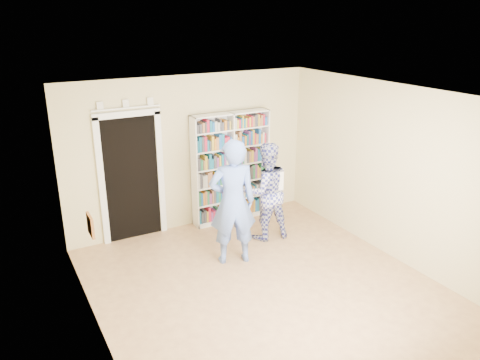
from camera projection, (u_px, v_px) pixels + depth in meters
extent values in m
plane|color=#976A49|center=(266.00, 288.00, 6.58)|extent=(5.00, 5.00, 0.00)
plane|color=white|center=(270.00, 96.00, 5.68)|extent=(5.00, 5.00, 0.00)
plane|color=beige|center=(192.00, 153.00, 8.19)|extent=(4.50, 0.00, 4.50)
plane|color=beige|center=(93.00, 237.00, 5.10)|extent=(0.00, 5.00, 5.00)
plane|color=beige|center=(392.00, 173.00, 7.16)|extent=(0.00, 5.00, 5.00)
cube|color=white|center=(231.00, 168.00, 8.49)|extent=(1.47, 0.28, 2.02)
cube|color=white|center=(231.00, 168.00, 8.49)|extent=(0.02, 0.28, 2.02)
cube|color=black|center=(132.00, 179.00, 7.77)|extent=(0.90, 0.03, 2.10)
cube|color=white|center=(102.00, 184.00, 7.53)|extent=(0.10, 0.06, 2.20)
cube|color=white|center=(161.00, 175.00, 7.99)|extent=(0.10, 0.06, 2.20)
cube|color=white|center=(127.00, 114.00, 7.39)|extent=(1.10, 0.06, 0.10)
cube|color=white|center=(126.00, 108.00, 7.35)|extent=(1.10, 0.08, 0.02)
cube|color=brown|center=(90.00, 225.00, 5.26)|extent=(0.03, 0.25, 0.25)
imported|color=#6081D7|center=(233.00, 202.00, 7.00)|extent=(0.82, 0.65, 1.96)
imported|color=navy|center=(266.00, 191.00, 7.82)|extent=(0.90, 0.74, 1.68)
cube|color=white|center=(277.00, 182.00, 7.60)|extent=(0.22, 0.06, 0.32)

